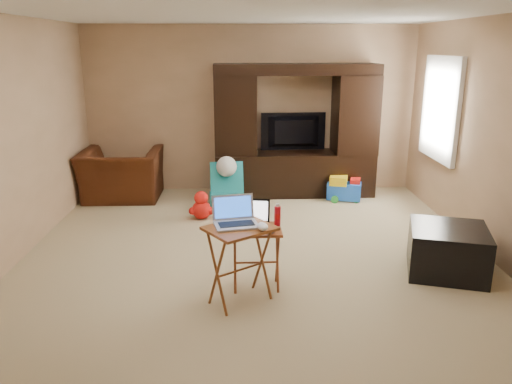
{
  "coord_description": "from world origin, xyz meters",
  "views": [
    {
      "loc": [
        -0.14,
        -4.93,
        2.19
      ],
      "look_at": [
        0.0,
        -0.2,
        0.8
      ],
      "focal_mm": 35.0,
      "sensor_mm": 36.0,
      "label": 1
    }
  ],
  "objects_px": {
    "tray_table_left": "(240,265)",
    "tray_table_right": "(256,258)",
    "mouse_left": "(262,227)",
    "laptop_right": "(252,215)",
    "television": "(294,132)",
    "child_rocker": "(227,186)",
    "ottoman": "(447,250)",
    "mouse_right": "(271,230)",
    "plush_toy": "(201,205)",
    "water_bottle": "(277,216)",
    "entertainment_center": "(295,131)",
    "push_toy": "(344,188)",
    "laptop_left": "(236,213)",
    "recliner": "(122,175)"
  },
  "relations": [
    {
      "from": "tray_table_left",
      "to": "tray_table_right",
      "type": "distance_m",
      "value": 0.3
    },
    {
      "from": "tray_table_left",
      "to": "mouse_left",
      "type": "xyz_separation_m",
      "value": [
        0.19,
        -0.07,
        0.38
      ]
    },
    {
      "from": "laptop_right",
      "to": "mouse_left",
      "type": "height_order",
      "value": "laptop_right"
    },
    {
      "from": "television",
      "to": "tray_table_left",
      "type": "relative_size",
      "value": 1.41
    },
    {
      "from": "child_rocker",
      "to": "mouse_left",
      "type": "xyz_separation_m",
      "value": [
        0.39,
        -2.77,
        0.42
      ]
    },
    {
      "from": "child_rocker",
      "to": "tray_table_left",
      "type": "bearing_deg",
      "value": -91.13
    },
    {
      "from": "tray_table_left",
      "to": "tray_table_right",
      "type": "bearing_deg",
      "value": 24.93
    },
    {
      "from": "tray_table_left",
      "to": "ottoman",
      "type": "bearing_deg",
      "value": -20.87
    },
    {
      "from": "television",
      "to": "ottoman",
      "type": "bearing_deg",
      "value": 109.45
    },
    {
      "from": "mouse_left",
      "to": "mouse_right",
      "type": "distance_m",
      "value": 0.26
    },
    {
      "from": "tray_table_left",
      "to": "laptop_right",
      "type": "bearing_deg",
      "value": 33.48
    },
    {
      "from": "plush_toy",
      "to": "water_bottle",
      "type": "bearing_deg",
      "value": -65.5
    },
    {
      "from": "mouse_right",
      "to": "water_bottle",
      "type": "bearing_deg",
      "value": 71.11
    },
    {
      "from": "child_rocker",
      "to": "entertainment_center",
      "type": "bearing_deg",
      "value": 27.46
    },
    {
      "from": "push_toy",
      "to": "mouse_left",
      "type": "xyz_separation_m",
      "value": [
        -1.33,
        -3.07,
        0.55
      ]
    },
    {
      "from": "plush_toy",
      "to": "mouse_left",
      "type": "distance_m",
      "value": 2.46
    },
    {
      "from": "push_toy",
      "to": "mouse_left",
      "type": "relative_size",
      "value": 3.46
    },
    {
      "from": "tray_table_left",
      "to": "plush_toy",
      "type": "bearing_deg",
      "value": 67.44
    },
    {
      "from": "television",
      "to": "push_toy",
      "type": "relative_size",
      "value": 2.0
    },
    {
      "from": "laptop_left",
      "to": "recliner",
      "type": "bearing_deg",
      "value": 106.55
    },
    {
      "from": "plush_toy",
      "to": "tray_table_right",
      "type": "height_order",
      "value": "tray_table_right"
    },
    {
      "from": "push_toy",
      "to": "tray_table_right",
      "type": "xyz_separation_m",
      "value": [
        -1.37,
        -2.74,
        0.11
      ]
    },
    {
      "from": "mouse_left",
      "to": "entertainment_center",
      "type": "bearing_deg",
      "value": 79.65
    },
    {
      "from": "push_toy",
      "to": "ottoman",
      "type": "distance_m",
      "value": 2.52
    },
    {
      "from": "television",
      "to": "water_bottle",
      "type": "bearing_deg",
      "value": 77.94
    },
    {
      "from": "tray_table_left",
      "to": "laptop_left",
      "type": "relative_size",
      "value": 1.91
    },
    {
      "from": "laptop_right",
      "to": "ottoman",
      "type": "bearing_deg",
      "value": 14.55
    },
    {
      "from": "tray_table_right",
      "to": "laptop_right",
      "type": "xyz_separation_m",
      "value": [
        -0.04,
        0.02,
        0.42
      ]
    },
    {
      "from": "push_toy",
      "to": "tray_table_right",
      "type": "relative_size",
      "value": 0.83
    },
    {
      "from": "laptop_right",
      "to": "water_bottle",
      "type": "relative_size",
      "value": 1.7
    },
    {
      "from": "child_rocker",
      "to": "laptop_left",
      "type": "xyz_separation_m",
      "value": [
        0.17,
        -2.67,
        0.51
      ]
    },
    {
      "from": "tray_table_right",
      "to": "ottoman",
      "type": "bearing_deg",
      "value": 6.9
    },
    {
      "from": "recliner",
      "to": "laptop_right",
      "type": "distance_m",
      "value": 3.44
    },
    {
      "from": "television",
      "to": "push_toy",
      "type": "distance_m",
      "value": 1.13
    },
    {
      "from": "television",
      "to": "mouse_right",
      "type": "xyz_separation_m",
      "value": [
        -0.54,
        -3.33,
        -0.32
      ]
    },
    {
      "from": "push_toy",
      "to": "laptop_right",
      "type": "xyz_separation_m",
      "value": [
        -1.41,
        -2.72,
        0.53
      ]
    },
    {
      "from": "television",
      "to": "plush_toy",
      "type": "distance_m",
      "value": 1.97
    },
    {
      "from": "push_toy",
      "to": "water_bottle",
      "type": "distance_m",
      "value": 2.95
    },
    {
      "from": "child_rocker",
      "to": "laptop_left",
      "type": "bearing_deg",
      "value": -91.72
    },
    {
      "from": "mouse_right",
      "to": "water_bottle",
      "type": "height_order",
      "value": "water_bottle"
    },
    {
      "from": "entertainment_center",
      "to": "child_rocker",
      "type": "xyz_separation_m",
      "value": [
        -1.01,
        -0.65,
        -0.66
      ]
    },
    {
      "from": "recliner",
      "to": "mouse_right",
      "type": "relative_size",
      "value": 9.37
    },
    {
      "from": "ottoman",
      "to": "water_bottle",
      "type": "relative_size",
      "value": 4.0
    },
    {
      "from": "plush_toy",
      "to": "mouse_right",
      "type": "height_order",
      "value": "mouse_right"
    },
    {
      "from": "mouse_right",
      "to": "push_toy",
      "type": "bearing_deg",
      "value": 66.5
    },
    {
      "from": "television",
      "to": "ottoman",
      "type": "xyz_separation_m",
      "value": [
        1.25,
        -2.94,
        -0.7
      ]
    },
    {
      "from": "tray_table_right",
      "to": "mouse_right",
      "type": "bearing_deg",
      "value": -44.12
    },
    {
      "from": "laptop_right",
      "to": "mouse_right",
      "type": "relative_size",
      "value": 2.58
    },
    {
      "from": "mouse_right",
      "to": "water_bottle",
      "type": "distance_m",
      "value": 0.22
    },
    {
      "from": "entertainment_center",
      "to": "tray_table_left",
      "type": "relative_size",
      "value": 3.38
    }
  ]
}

